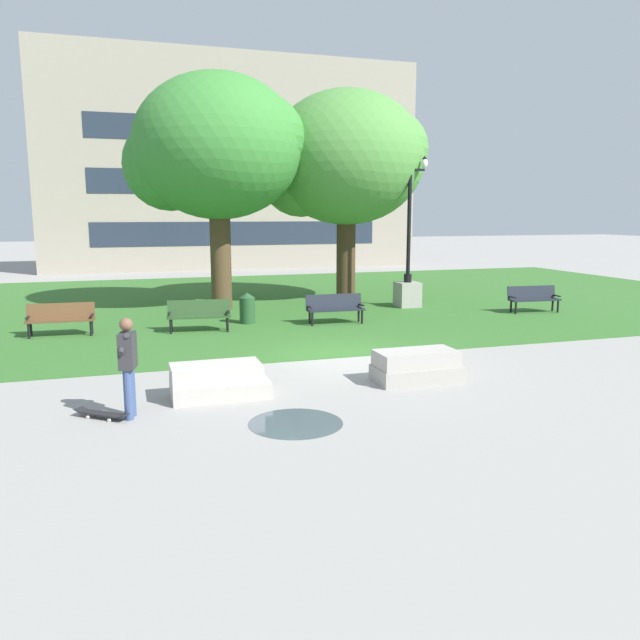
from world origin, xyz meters
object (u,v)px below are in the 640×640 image
concrete_block_center (218,381)px  park_bench_far_left (61,317)px  park_bench_far_right (335,307)px  lamp_post_center (408,277)px  trash_bin (247,308)px  person_skateboarder (128,361)px  concrete_block_left (417,366)px  park_bench_near_left (533,297)px  skateboard (103,414)px  park_bench_near_right (199,314)px

concrete_block_center → park_bench_far_left: park_bench_far_left is taller
park_bench_far_right → lamp_post_center: (3.67, 2.52, 0.57)m
park_bench_far_right → trash_bin: 2.73m
person_skateboarder → park_bench_far_left: size_ratio=0.94×
concrete_block_left → trash_bin: size_ratio=1.87×
lamp_post_center → park_bench_near_left: bearing=-34.6°
park_bench_far_left → park_bench_far_right: same height
skateboard → park_bench_far_right: (6.67, 7.41, 0.45)m
concrete_block_center → park_bench_far_left: bearing=114.7°
park_bench_far_left → concrete_block_center: bearing=-65.3°
park_bench_near_left → concrete_block_left: bearing=-138.7°
concrete_block_left → lamp_post_center: bearing=65.7°
concrete_block_left → lamp_post_center: lamp_post_center is taller
concrete_block_center → concrete_block_left: 4.06m
concrete_block_left → park_bench_far_right: (0.57, 6.85, 0.23)m
park_bench_near_left → park_bench_far_left: size_ratio=1.01×
concrete_block_left → park_bench_far_left: size_ratio=0.99×
concrete_block_left → person_skateboarder: person_skateboarder is taller
park_bench_near_right → concrete_block_center: bearing=-93.8°
concrete_block_center → person_skateboarder: 1.88m
concrete_block_left → skateboard: (-6.10, -0.57, -0.22)m
concrete_block_center → park_bench_near_right: (0.44, 6.71, 0.23)m
trash_bin → concrete_block_left: bearing=-75.3°
skateboard → lamp_post_center: size_ratio=0.17×
person_skateboarder → park_bench_far_right: (6.22, 7.50, -0.44)m
person_skateboarder → park_bench_near_left: size_ratio=0.93×
park_bench_near_left → park_bench_far_left: bearing=178.4°
skateboard → trash_bin: 9.22m
concrete_block_center → lamp_post_center: lamp_post_center is taller
park_bench_far_right → skateboard: bearing=-132.0°
park_bench_near_left → trash_bin: (-9.86, 0.81, -0.04)m
park_bench_near_left → park_bench_near_right: same height
park_bench_near_left → lamp_post_center: size_ratio=0.34×
concrete_block_left → skateboard: bearing=-174.7°
concrete_block_left → skateboard: concrete_block_left is taller
concrete_block_center → park_bench_near_right: size_ratio=0.97×
park_bench_near_left → park_bench_far_right: (-7.26, -0.04, 0.00)m
person_skateboarder → skateboard: bearing=168.9°
lamp_post_center → trash_bin: bearing=-165.0°
park_bench_far_left → park_bench_far_right: size_ratio=1.00×
concrete_block_left → concrete_block_center: bearing=178.9°
concrete_block_left → park_bench_far_left: bearing=135.3°
skateboard → park_bench_far_right: size_ratio=0.51×
concrete_block_center → lamp_post_center: 12.48m
concrete_block_left → park_bench_far_left: park_bench_far_left is taller
person_skateboarder → trash_bin: size_ratio=1.78×
concrete_block_left → park_bench_far_left: 10.39m
person_skateboarder → park_bench_far_right: person_skateboarder is taller
skateboard → concrete_block_center: bearing=17.5°
person_skateboarder → skateboard: person_skateboarder is taller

